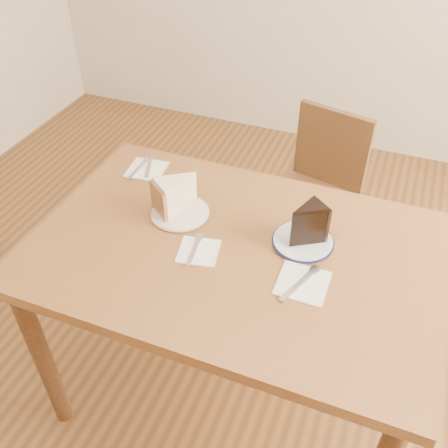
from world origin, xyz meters
TOP-DOWN VIEW (x-y plane):
  - ground at (0.00, 0.00)m, footprint 4.00×4.00m
  - table at (0.00, 0.00)m, footprint 1.20×0.80m
  - chair_far at (0.10, 0.76)m, footprint 0.47×0.47m
  - plate_cream at (-0.21, 0.08)m, footprint 0.18×0.18m
  - plate_navy at (0.19, 0.09)m, footprint 0.18×0.18m
  - carrot_cake at (-0.23, 0.10)m, footprint 0.15×0.16m
  - chocolate_cake at (0.19, 0.09)m, footprint 0.12×0.13m
  - napkin_cream at (-0.09, -0.06)m, footprint 0.14×0.14m
  - napkin_navy at (0.23, -0.07)m, footprint 0.14×0.14m
  - napkin_spare at (-0.43, 0.27)m, footprint 0.14×0.14m
  - fork_cream at (-0.10, -0.06)m, footprint 0.04×0.14m
  - knife_navy at (0.22, -0.08)m, footprint 0.08×0.16m
  - fork_spare at (-0.43, 0.28)m, footprint 0.06×0.14m
  - knife_spare at (-0.46, 0.26)m, footprint 0.01×0.16m

SIDE VIEW (x-z plane):
  - ground at x=0.00m, z-range 0.00..0.00m
  - chair_far at x=0.10m, z-range 0.05..0.84m
  - table at x=0.00m, z-range 0.28..1.03m
  - napkin_cream at x=-0.09m, z-range 0.75..0.75m
  - napkin_navy at x=0.23m, z-range 0.75..0.75m
  - napkin_spare at x=-0.43m, z-range 0.75..0.75m
  - plate_cream at x=-0.21m, z-range 0.75..0.76m
  - plate_navy at x=0.19m, z-range 0.75..0.76m
  - fork_cream at x=-0.10m, z-range 0.75..0.76m
  - knife_navy at x=0.22m, z-range 0.75..0.76m
  - fork_spare at x=-0.43m, z-range 0.75..0.76m
  - knife_spare at x=-0.46m, z-range 0.75..0.76m
  - carrot_cake at x=-0.23m, z-range 0.76..0.86m
  - chocolate_cake at x=0.19m, z-range 0.76..0.88m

